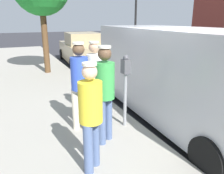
{
  "coord_description": "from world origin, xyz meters",
  "views": [
    {
      "loc": [
        3.42,
        3.71,
        2.35
      ],
      "look_at": [
        1.65,
        -0.16,
        1.05
      ],
      "focal_mm": 35.84,
      "sensor_mm": 36.0,
      "label": 1
    }
  ],
  "objects_px": {
    "parking_meter_near": "(125,79)",
    "traffic_light_corner": "(146,3)",
    "pedestrian_in_yellow": "(91,112)",
    "pedestrian_in_green": "(105,89)",
    "pedestrian_in_blue": "(80,81)",
    "pedestrian_in_white": "(95,75)",
    "parked_sedan_behind": "(82,49)",
    "parked_van": "(177,71)"
  },
  "relations": [
    {
      "from": "parking_meter_near",
      "to": "parked_sedan_behind",
      "type": "xyz_separation_m",
      "value": [
        -1.57,
        -7.98,
        -0.43
      ]
    },
    {
      "from": "pedestrian_in_white",
      "to": "pedestrian_in_blue",
      "type": "bearing_deg",
      "value": 44.41
    },
    {
      "from": "traffic_light_corner",
      "to": "pedestrian_in_yellow",
      "type": "bearing_deg",
      "value": 54.65
    },
    {
      "from": "parking_meter_near",
      "to": "pedestrian_in_yellow",
      "type": "relative_size",
      "value": 0.92
    },
    {
      "from": "parked_sedan_behind",
      "to": "traffic_light_corner",
      "type": "bearing_deg",
      "value": -151.24
    },
    {
      "from": "pedestrian_in_green",
      "to": "pedestrian_in_blue",
      "type": "relative_size",
      "value": 1.0
    },
    {
      "from": "parking_meter_near",
      "to": "pedestrian_in_green",
      "type": "height_order",
      "value": "pedestrian_in_green"
    },
    {
      "from": "parked_sedan_behind",
      "to": "parking_meter_near",
      "type": "bearing_deg",
      "value": 78.9
    },
    {
      "from": "pedestrian_in_blue",
      "to": "traffic_light_corner",
      "type": "xyz_separation_m",
      "value": [
        -8.57,
        -11.1,
        2.33
      ]
    },
    {
      "from": "parking_meter_near",
      "to": "traffic_light_corner",
      "type": "distance_m",
      "value": 13.9
    },
    {
      "from": "pedestrian_in_green",
      "to": "traffic_light_corner",
      "type": "relative_size",
      "value": 0.34
    },
    {
      "from": "pedestrian_in_green",
      "to": "pedestrian_in_blue",
      "type": "height_order",
      "value": "pedestrian_in_blue"
    },
    {
      "from": "traffic_light_corner",
      "to": "pedestrian_in_blue",
      "type": "bearing_deg",
      "value": 52.32
    },
    {
      "from": "pedestrian_in_yellow",
      "to": "traffic_light_corner",
      "type": "height_order",
      "value": "traffic_light_corner"
    },
    {
      "from": "parked_van",
      "to": "traffic_light_corner",
      "type": "distance_m",
      "value": 12.96
    },
    {
      "from": "pedestrian_in_blue",
      "to": "parked_van",
      "type": "bearing_deg",
      "value": 178.89
    },
    {
      "from": "traffic_light_corner",
      "to": "parking_meter_near",
      "type": "bearing_deg",
      "value": 55.87
    },
    {
      "from": "parking_meter_near",
      "to": "pedestrian_in_blue",
      "type": "height_order",
      "value": "pedestrian_in_blue"
    },
    {
      "from": "pedestrian_in_blue",
      "to": "parked_van",
      "type": "height_order",
      "value": "parked_van"
    },
    {
      "from": "pedestrian_in_green",
      "to": "parked_van",
      "type": "xyz_separation_m",
      "value": [
        -2.13,
        -0.62,
        -0.02
      ]
    },
    {
      "from": "parked_van",
      "to": "pedestrian_in_green",
      "type": "bearing_deg",
      "value": 16.26
    },
    {
      "from": "parked_sedan_behind",
      "to": "pedestrian_in_green",
      "type": "bearing_deg",
      "value": 75.35
    },
    {
      "from": "parked_sedan_behind",
      "to": "pedestrian_in_white",
      "type": "bearing_deg",
      "value": 74.85
    },
    {
      "from": "parking_meter_near",
      "to": "traffic_light_corner",
      "type": "xyz_separation_m",
      "value": [
        -7.69,
        -11.34,
        2.34
      ]
    },
    {
      "from": "pedestrian_in_yellow",
      "to": "parked_sedan_behind",
      "type": "xyz_separation_m",
      "value": [
        -2.7,
        -9.07,
        -0.34
      ]
    },
    {
      "from": "parked_van",
      "to": "parked_sedan_behind",
      "type": "xyz_separation_m",
      "value": [
        -0.07,
        -7.79,
        -0.41
      ]
    },
    {
      "from": "pedestrian_in_white",
      "to": "pedestrian_in_yellow",
      "type": "distance_m",
      "value": 1.94
    },
    {
      "from": "pedestrian_in_green",
      "to": "traffic_light_corner",
      "type": "bearing_deg",
      "value": -125.25
    },
    {
      "from": "pedestrian_in_green",
      "to": "pedestrian_in_yellow",
      "type": "distance_m",
      "value": 0.83
    },
    {
      "from": "parking_meter_near",
      "to": "parked_van",
      "type": "relative_size",
      "value": 0.29
    },
    {
      "from": "pedestrian_in_green",
      "to": "parked_sedan_behind",
      "type": "distance_m",
      "value": 8.7
    },
    {
      "from": "parking_meter_near",
      "to": "pedestrian_in_white",
      "type": "relative_size",
      "value": 0.87
    },
    {
      "from": "pedestrian_in_white",
      "to": "parked_sedan_behind",
      "type": "height_order",
      "value": "pedestrian_in_white"
    },
    {
      "from": "parked_sedan_behind",
      "to": "traffic_light_corner",
      "type": "xyz_separation_m",
      "value": [
        -6.12,
        -3.36,
        2.77
      ]
    },
    {
      "from": "pedestrian_in_yellow",
      "to": "traffic_light_corner",
      "type": "bearing_deg",
      "value": -125.35
    },
    {
      "from": "pedestrian_in_yellow",
      "to": "traffic_light_corner",
      "type": "relative_size",
      "value": 0.32
    },
    {
      "from": "parking_meter_near",
      "to": "pedestrian_in_yellow",
      "type": "bearing_deg",
      "value": 43.86
    },
    {
      "from": "parking_meter_near",
      "to": "pedestrian_in_green",
      "type": "bearing_deg",
      "value": 33.98
    },
    {
      "from": "parking_meter_near",
      "to": "parked_van",
      "type": "bearing_deg",
      "value": -172.54
    },
    {
      "from": "pedestrian_in_white",
      "to": "pedestrian_in_green",
      "type": "height_order",
      "value": "pedestrian_in_green"
    },
    {
      "from": "pedestrian_in_green",
      "to": "traffic_light_corner",
      "type": "xyz_separation_m",
      "value": [
        -8.32,
        -11.77,
        2.34
      ]
    },
    {
      "from": "parking_meter_near",
      "to": "pedestrian_in_yellow",
      "type": "distance_m",
      "value": 1.57
    }
  ]
}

